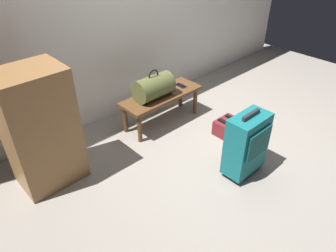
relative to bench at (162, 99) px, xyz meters
The scene contains 7 objects.
ground_plane 1.04m from the bench, 85.86° to the right, with size 6.60×6.60×0.00m, color gray.
bench is the anchor object (origin of this frame).
duffel_bag_olive 0.22m from the bench, behind, with size 0.44×0.26×0.34m.
cell_phone 0.32m from the bench, ahead, with size 0.07×0.14×0.01m.
suitcase_upright_teal 1.20m from the bench, 91.53° to the right, with size 0.41×0.25×0.67m.
backpack_maroon 0.89m from the bench, 63.65° to the right, with size 0.28×0.38×0.21m.
side_cabinet 1.43m from the bench, behind, with size 0.56×0.44×1.10m.
Camera 1 is at (-2.18, -1.39, 2.07)m, focal length 33.31 mm.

